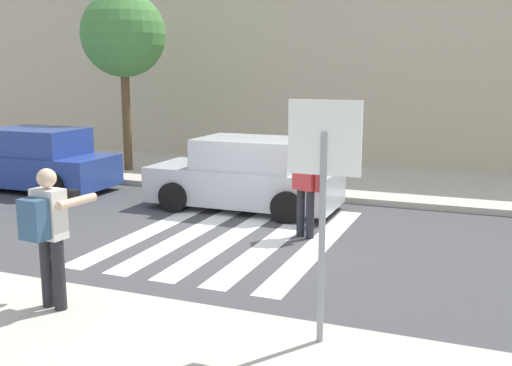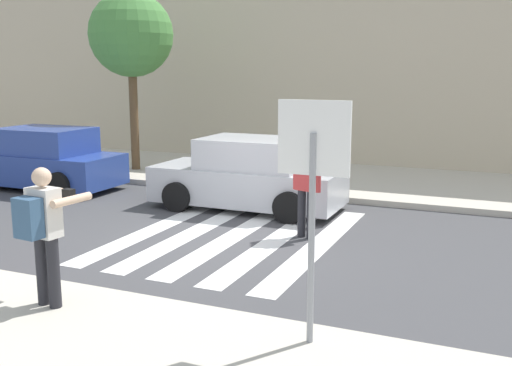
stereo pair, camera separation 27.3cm
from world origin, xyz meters
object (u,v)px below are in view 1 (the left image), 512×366
(parked_car_blue, at_px, (36,161))
(stop_sign, at_px, (324,169))
(photographer_with_backpack, at_px, (48,227))
(street_tree_west, at_px, (123,35))
(pedestrian_crossing, at_px, (306,185))
(parked_car_silver, at_px, (246,176))

(parked_car_blue, bearing_deg, stop_sign, -33.29)
(photographer_with_backpack, relative_size, parked_car_blue, 0.42)
(street_tree_west, bearing_deg, pedestrian_crossing, -33.51)
(stop_sign, xyz_separation_m, street_tree_west, (-8.12, 8.65, 1.90))
(pedestrian_crossing, bearing_deg, stop_sign, -70.98)
(pedestrian_crossing, xyz_separation_m, parked_car_blue, (-7.59, 1.70, -0.25))
(photographer_with_backpack, bearing_deg, street_tree_west, 118.39)
(pedestrian_crossing, relative_size, parked_car_blue, 0.42)
(parked_car_blue, xyz_separation_m, street_tree_west, (0.93, 2.71, 3.18))
(pedestrian_crossing, distance_m, street_tree_west, 8.51)
(stop_sign, height_order, street_tree_west, street_tree_west)
(photographer_with_backpack, relative_size, street_tree_west, 0.35)
(stop_sign, relative_size, pedestrian_crossing, 1.49)
(parked_car_silver, bearing_deg, pedestrian_crossing, -42.33)
(photographer_with_backpack, distance_m, street_tree_west, 10.59)
(parked_car_silver, relative_size, street_tree_west, 0.82)
(photographer_with_backpack, height_order, pedestrian_crossing, photographer_with_backpack)
(parked_car_silver, xyz_separation_m, street_tree_west, (-4.79, 2.71, 3.18))
(pedestrian_crossing, relative_size, street_tree_west, 0.35)
(photographer_with_backpack, distance_m, pedestrian_crossing, 4.93)
(parked_car_blue, height_order, street_tree_west, street_tree_west)
(parked_car_silver, bearing_deg, street_tree_west, 150.52)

